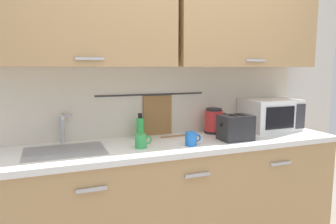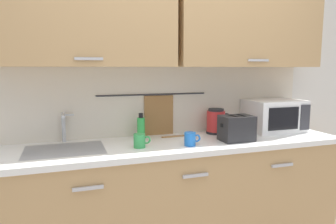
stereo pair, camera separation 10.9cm
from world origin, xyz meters
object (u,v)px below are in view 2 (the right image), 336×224
at_px(mug_near_sink, 140,141).
at_px(mug_by_kettle, 190,139).
at_px(microwave, 274,115).
at_px(toaster, 237,128).
at_px(electric_kettle, 216,121).
at_px(wooden_spoon, 182,136).
at_px(dish_soap_bottle, 141,127).

distance_m(mug_near_sink, mug_by_kettle, 0.35).
relative_size(microwave, toaster, 1.80).
xyz_separation_m(microwave, electric_kettle, (-0.52, 0.07, -0.03)).
xyz_separation_m(mug_near_sink, mug_by_kettle, (0.35, -0.06, 0.00)).
relative_size(electric_kettle, mug_by_kettle, 1.89).
bearing_deg(wooden_spoon, microwave, -3.08).
bearing_deg(dish_soap_bottle, microwave, -4.49).
bearing_deg(dish_soap_bottle, mug_near_sink, -105.24).
height_order(mug_near_sink, mug_by_kettle, same).
xyz_separation_m(microwave, dish_soap_bottle, (-1.16, 0.09, -0.05)).
xyz_separation_m(electric_kettle, wooden_spoon, (-0.31, -0.02, -0.10)).
xyz_separation_m(dish_soap_bottle, mug_near_sink, (-0.08, -0.28, -0.04)).
height_order(mug_near_sink, toaster, toaster).
bearing_deg(dish_soap_bottle, wooden_spoon, -8.06).
xyz_separation_m(electric_kettle, dish_soap_bottle, (-0.64, 0.03, -0.01)).
xyz_separation_m(dish_soap_bottle, mug_by_kettle, (0.27, -0.35, -0.04)).
distance_m(mug_by_kettle, wooden_spoon, 0.31).
xyz_separation_m(electric_kettle, toaster, (0.02, -0.29, -0.01)).
distance_m(mug_near_sink, wooden_spoon, 0.47).
bearing_deg(microwave, electric_kettle, 172.84).
height_order(dish_soap_bottle, mug_by_kettle, dish_soap_bottle).
relative_size(electric_kettle, dish_soap_bottle, 1.16).
bearing_deg(mug_by_kettle, toaster, 4.60).
relative_size(toaster, mug_by_kettle, 2.13).
relative_size(dish_soap_bottle, toaster, 0.77).
distance_m(toaster, mug_by_kettle, 0.39).
distance_m(mug_near_sink, toaster, 0.74).
height_order(electric_kettle, mug_by_kettle, electric_kettle).
relative_size(microwave, dish_soap_bottle, 2.35).
xyz_separation_m(microwave, wooden_spoon, (-0.83, 0.04, -0.13)).
bearing_deg(electric_kettle, toaster, -86.03).
bearing_deg(electric_kettle, dish_soap_bottle, 177.70).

